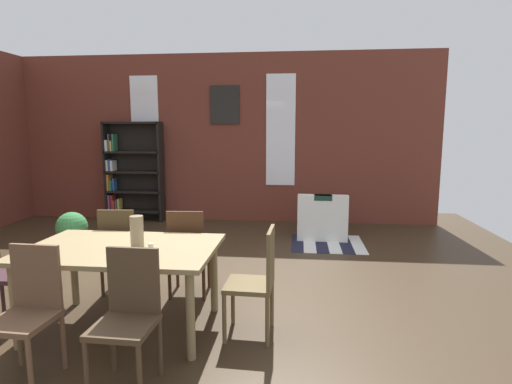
{
  "coord_description": "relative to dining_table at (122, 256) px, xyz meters",
  "views": [
    {
      "loc": [
        1.69,
        -3.92,
        1.76
      ],
      "look_at": [
        1.11,
        1.54,
        0.93
      ],
      "focal_mm": 28.56,
      "sensor_mm": 36.0,
      "label": 1
    }
  ],
  "objects": [
    {
      "name": "dining_table",
      "position": [
        0.0,
        0.0,
        0.0
      ],
      "size": [
        1.65,
        1.07,
        0.76
      ],
      "color": "olive",
      "rests_on": "ground"
    },
    {
      "name": "window_pane_0",
      "position": [
        -1.48,
        4.49,
        1.09
      ],
      "size": [
        0.55,
        0.02,
        2.09
      ],
      "primitive_type": "cube",
      "color": "white"
    },
    {
      "name": "potted_plant_by_shelf",
      "position": [
        -0.14,
        2.45,
        -0.39
      ],
      "size": [
        0.36,
        0.36,
        0.54
      ],
      "color": "silver",
      "rests_on": "ground"
    },
    {
      "name": "dining_chair_near_left",
      "position": [
        -0.37,
        -0.76,
        -0.16
      ],
      "size": [
        0.41,
        0.41,
        0.95
      ],
      "color": "brown",
      "rests_on": "ground"
    },
    {
      "name": "framed_picture",
      "position": [
        0.11,
        4.48,
        1.57
      ],
      "size": [
        0.56,
        0.03,
        0.72
      ],
      "primitive_type": "cube",
      "color": "black"
    },
    {
      "name": "armchair_white",
      "position": [
        1.93,
        3.43,
        -0.4
      ],
      "size": [
        0.83,
        0.83,
        0.75
      ],
      "color": "white",
      "rests_on": "ground"
    },
    {
      "name": "dining_chair_far_left",
      "position": [
        -0.36,
        0.76,
        -0.16
      ],
      "size": [
        0.43,
        0.43,
        0.95
      ],
      "color": "#3E2F1B",
      "rests_on": "ground"
    },
    {
      "name": "bookshelf_tall",
      "position": [
        -1.74,
        4.32,
        0.29
      ],
      "size": [
        1.13,
        0.29,
        1.93
      ],
      "color": "black",
      "rests_on": "ground"
    },
    {
      "name": "tealight_candle_0",
      "position": [
        0.28,
        -0.05,
        0.11
      ],
      "size": [
        0.04,
        0.04,
        0.05
      ],
      "primitive_type": "cylinder",
      "color": "silver",
      "rests_on": "dining_table"
    },
    {
      "name": "potted_plant_corner",
      "position": [
        -1.8,
        2.24,
        -0.36
      ],
      "size": [
        0.45,
        0.45,
        0.58
      ],
      "color": "silver",
      "rests_on": "ground"
    },
    {
      "name": "ground_plane",
      "position": [
        -0.15,
        0.61,
        -0.67
      ],
      "size": [
        10.12,
        10.12,
        0.0
      ],
      "primitive_type": "plane",
      "color": "#3B2C1C"
    },
    {
      "name": "dining_chair_far_right",
      "position": [
        0.38,
        0.76,
        -0.16
      ],
      "size": [
        0.43,
        0.43,
        0.95
      ],
      "color": "#3E2515",
      "rests_on": "ground"
    },
    {
      "name": "vase_on_table",
      "position": [
        0.14,
        0.0,
        0.22
      ],
      "size": [
        0.11,
        0.11,
        0.28
      ],
      "primitive_type": "cylinder",
      "color": "#998466",
      "rests_on": "dining_table"
    },
    {
      "name": "dining_chair_near_right",
      "position": [
        0.37,
        -0.76,
        -0.16
      ],
      "size": [
        0.41,
        0.41,
        0.95
      ],
      "color": "#443221",
      "rests_on": "ground"
    },
    {
      "name": "window_pane_1",
      "position": [
        1.18,
        4.49,
        1.09
      ],
      "size": [
        0.55,
        0.02,
        2.09
      ],
      "primitive_type": "cube",
      "color": "white"
    },
    {
      "name": "striped_rug",
      "position": [
        2.0,
        2.99,
        -0.67
      ],
      "size": [
        1.12,
        1.08,
        0.01
      ],
      "color": "#1E1E33",
      "rests_on": "ground"
    },
    {
      "name": "dining_chair_head_right",
      "position": [
        1.2,
        -0.0,
        -0.16
      ],
      "size": [
        0.41,
        0.41,
        0.95
      ],
      "color": "brown",
      "rests_on": "ground"
    },
    {
      "name": "back_wall_brick",
      "position": [
        -0.15,
        4.56,
        0.93
      ],
      "size": [
        8.59,
        0.12,
        3.21
      ],
      "primitive_type": "cube",
      "color": "brown",
      "rests_on": "ground"
    }
  ]
}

